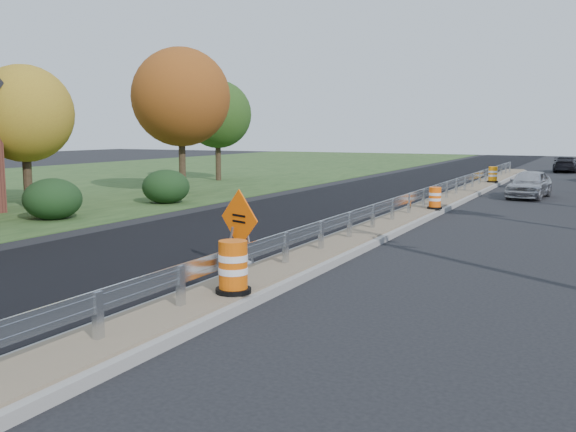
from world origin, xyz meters
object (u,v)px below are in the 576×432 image
at_px(barrel_median_far, 493,175).
at_px(car_silver, 529,184).
at_px(car_dark_far, 566,164).
at_px(caution_sign, 240,249).
at_px(barrel_median_near, 233,268).
at_px(barrel_median_mid, 435,198).

relative_size(barrel_median_far, car_silver, 0.23).
bearing_deg(barrel_median_far, car_dark_far, 79.28).
xyz_separation_m(caution_sign, barrel_median_far, (1.58, 25.80, 0.19)).
bearing_deg(caution_sign, car_silver, 100.21).
distance_m(car_silver, car_dark_far, 21.52).
height_order(caution_sign, barrel_median_far, caution_sign).
height_order(barrel_median_near, barrel_median_mid, barrel_median_near).
distance_m(barrel_median_mid, car_dark_far, 29.79).
bearing_deg(barrel_median_far, car_silver, -65.95).
xyz_separation_m(barrel_median_mid, barrel_median_far, (-0.10, 14.06, 0.03)).
relative_size(caution_sign, car_silver, 0.47).
height_order(caution_sign, barrel_median_near, caution_sign).
xyz_separation_m(caution_sign, car_dark_far, (4.53, 41.40, 0.14)).
bearing_deg(barrel_median_far, caution_sign, -93.51).
height_order(barrel_median_near, barrel_median_far, barrel_median_near).
bearing_deg(car_silver, barrel_median_near, -91.49).
relative_size(barrel_median_near, car_dark_far, 0.23).
distance_m(caution_sign, car_dark_far, 41.65).
bearing_deg(barrel_median_far, barrel_median_mid, -89.58).
bearing_deg(barrel_median_near, car_silver, 83.12).
xyz_separation_m(barrel_median_far, car_dark_far, (2.95, 15.60, -0.05)).
relative_size(barrel_median_mid, car_silver, 0.21).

